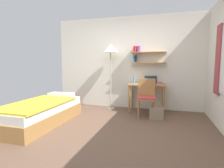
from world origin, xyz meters
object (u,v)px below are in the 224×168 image
Objects in this scene: desk_chair at (147,96)px; handbag at (157,113)px; standing_lamp at (111,52)px; water_bottle at (134,80)px; book_stack at (159,83)px; laptop at (150,82)px; desk at (147,90)px; bed at (42,112)px.

desk_chair reaches higher than handbag.
handbag is (1.30, -0.68, -1.44)m from standing_lamp.
handbag is at bearing -45.50° from water_bottle.
book_stack reaches higher than handbag.
laptop is at bearing 4.16° from standing_lamp.
desk is 0.36m from book_stack.
desk reaches higher than handbag.
desk_chair is at bearing -117.01° from book_stack.
water_bottle is at bearing 130.09° from desk_chair.
water_bottle is at bearing -172.67° from book_stack.
standing_lamp is at bearing 154.83° from desk_chair.
desk is at bearing -172.20° from book_stack.
book_stack is at bearing 34.91° from bed.
water_bottle is at bearing -3.65° from standing_lamp.
bed is 2.64m from desk.
bed is 2.05× the size of desk.
desk is 0.50m from desk_chair.
standing_lamp is at bearing -178.22° from book_stack.
desk_chair is at bearing -49.91° from water_bottle.
bed is 2.40m from desk_chair.
handbag is (0.28, -0.68, -0.44)m from desk.
bed is 5.86× the size of laptop.
bed is at bearing -158.31° from handbag.
bed is 1.10× the size of standing_lamp.
desk_chair reaches higher than desk.
book_stack is (0.27, 0.53, 0.26)m from desk_chair.
laptop is (0.08, 0.08, 0.20)m from desk.
standing_lamp is at bearing -175.84° from laptop.
water_bottle is (-0.38, 0.45, 0.35)m from desk_chair.
handbag is at bearing -67.33° from desk.
bed is at bearing -141.66° from laptop.
water_bottle is (-0.34, -0.04, 0.26)m from desk.
handbag is at bearing -37.13° from desk_chair.
handbag is (0.21, -0.76, -0.64)m from laptop.
laptop is 0.76× the size of handbag.
standing_lamp is 8.08× the size of water_bottle.
water_bottle is at bearing 134.50° from handbag.
handbag is at bearing -74.75° from laptop.
bed is 2.41m from water_bottle.
standing_lamp is 1.56m from book_stack.
water_bottle is (0.67, -0.04, -0.75)m from standing_lamp.
laptop is at bearing 16.21° from water_bottle.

